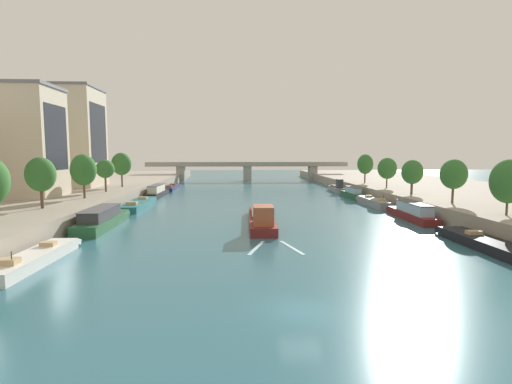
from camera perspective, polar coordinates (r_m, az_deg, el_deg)
name	(u,v)px	position (r m, az deg, el deg)	size (l,w,h in m)	color
ground_plane	(300,311)	(24.61, 6.67, -17.27)	(400.00, 400.00, 0.00)	#2D6070
quay_left	(48,196)	(86.36, -28.71, -0.49)	(36.00, 170.00, 2.49)	gray
quay_right	(452,193)	(90.01, 27.30, -0.19)	(36.00, 170.00, 2.49)	gray
barge_midriver	(261,218)	(51.27, 0.81, -3.93)	(3.68, 19.01, 3.35)	maroon
wake_behind_barge	(274,248)	(39.43, 2.71, -8.32)	(5.60, 5.95, 0.03)	#A0CCD6
moored_boat_left_lone	(35,258)	(38.76, -30.27, -8.55)	(2.90, 12.95, 2.14)	silver
moored_boat_left_gap_after	(102,219)	(53.62, -22.04, -3.75)	(3.38, 15.23, 2.68)	#235633
moored_boat_left_upstream	(139,204)	(71.66, -17.18, -1.73)	(3.49, 16.97, 2.19)	#23666B
moored_boat_left_end	(157,192)	(87.19, -14.60, 0.03)	(2.73, 14.18, 2.75)	black
moored_boat_left_midway	(171,188)	(104.62, -12.56, 0.66)	(3.00, 15.45, 2.08)	#1E284C
moored_boat_right_downstream	(494,246)	(44.26, 32.10, -6.93)	(3.02, 16.84, 2.16)	black
moored_boat_right_midway	(412,212)	(59.99, 22.39, -2.83)	(2.96, 13.93, 2.60)	maroon
moored_boat_right_far	(373,202)	(73.47, 17.16, -1.45)	(2.60, 12.87, 2.42)	gray
moored_boat_right_near	(352,193)	(85.01, 14.21, -0.18)	(2.23, 10.53, 2.50)	#235633
moored_boat_right_gap_after	(336,188)	(97.11, 11.96, 0.58)	(1.99, 10.50, 3.45)	gray
tree_left_end_of_row	(41,175)	(56.55, -29.58, 2.29)	(3.71, 3.71, 6.67)	brown
tree_left_past_mid	(83,170)	(66.41, -24.46, 3.03)	(3.96, 3.96, 7.03)	brown
tree_left_far	(105,169)	(76.03, -21.69, 3.22)	(3.32, 3.32, 6.00)	brown
tree_left_third	(121,164)	(86.20, -19.52, 3.98)	(4.10, 4.10, 7.30)	brown
tree_right_midway	(509,181)	(52.32, 33.65, 1.34)	(3.94, 3.94, 6.50)	brown
tree_right_by_lamp	(454,174)	(61.00, 27.51, 2.38)	(3.65, 3.65, 6.34)	brown
tree_right_distant	(412,172)	(72.14, 22.38, 2.78)	(3.65, 3.65, 6.04)	brown
tree_right_far	(387,168)	(83.37, 19.07, 3.37)	(3.85, 3.85, 6.28)	brown
tree_right_end_of_row	(365,164)	(95.41, 16.06, 4.03)	(3.74, 3.74, 6.97)	brown
building_left_far_end	(10,141)	(74.26, -32.96, 6.38)	(15.35, 9.72, 18.15)	beige
building_left_middle	(65,137)	(92.27, -26.75, 7.38)	(14.81, 11.80, 21.31)	beige
bridge_far	(247,169)	(135.16, -1.30, 3.54)	(70.87, 4.40, 6.60)	gray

